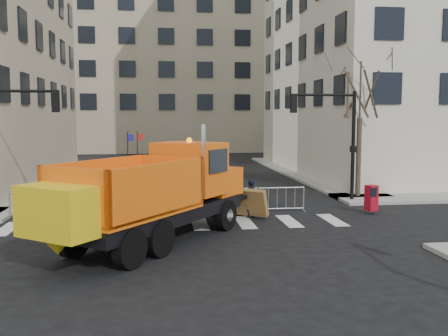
{
  "coord_description": "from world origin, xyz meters",
  "views": [
    {
      "loc": [
        -0.79,
        -13.67,
        4.18
      ],
      "look_at": [
        1.28,
        2.5,
        2.49
      ],
      "focal_mm": 40.0,
      "sensor_mm": 36.0,
      "label": 1
    }
  ],
  "objects": [
    {
      "name": "ground",
      "position": [
        0.0,
        0.0,
        0.0
      ],
      "size": [
        120.0,
        120.0,
        0.0
      ],
      "primitive_type": "plane",
      "color": "black",
      "rests_on": "ground"
    },
    {
      "name": "sidewalk_back",
      "position": [
        0.0,
        8.5,
        0.07
      ],
      "size": [
        64.0,
        5.0,
        0.15
      ],
      "primitive_type": "cube",
      "color": "gray",
      "rests_on": "ground"
    },
    {
      "name": "building_far",
      "position": [
        0.0,
        52.0,
        12.0
      ],
      "size": [
        30.0,
        18.0,
        24.0
      ],
      "primitive_type": "cube",
      "color": "tan",
      "rests_on": "ground"
    },
    {
      "name": "traffic_light_right",
      "position": [
        8.5,
        9.5,
        2.7
      ],
      "size": [
        0.18,
        0.18,
        5.4
      ],
      "primitive_type": "cylinder",
      "color": "black",
      "rests_on": "ground"
    },
    {
      "name": "crowd_barriers",
      "position": [
        -0.75,
        7.6,
        0.55
      ],
      "size": [
        12.6,
        0.6,
        1.1
      ],
      "primitive_type": null,
      "color": "#9EA0A5",
      "rests_on": "ground"
    },
    {
      "name": "street_tree",
      "position": [
        9.2,
        10.5,
        3.75
      ],
      "size": [
        3.0,
        3.0,
        7.5
      ],
      "primitive_type": null,
      "color": "#382B21",
      "rests_on": "ground"
    },
    {
      "name": "plow_truck",
      "position": [
        -1.06,
        2.55,
        1.74
      ],
      "size": [
        8.18,
        9.7,
        3.92
      ],
      "rotation": [
        0.0,
        0.0,
        0.93
      ],
      "color": "black",
      "rests_on": "ground"
    },
    {
      "name": "cop_a",
      "position": [
        2.89,
        6.39,
        0.81
      ],
      "size": [
        0.7,
        0.65,
        1.61
      ],
      "primitive_type": "imported",
      "rotation": [
        0.0,
        0.0,
        3.75
      ],
      "color": "black",
      "rests_on": "ground"
    },
    {
      "name": "cop_b",
      "position": [
        1.07,
        7.0,
        0.87
      ],
      "size": [
        1.02,
        0.91,
        1.74
      ],
      "primitive_type": "imported",
      "rotation": [
        0.0,
        0.0,
        2.78
      ],
      "color": "black",
      "rests_on": "ground"
    },
    {
      "name": "cop_c",
      "position": [
        2.43,
        7.0,
        0.95
      ],
      "size": [
        0.99,
        1.19,
        1.91
      ],
      "primitive_type": "imported",
      "rotation": [
        0.0,
        0.0,
        4.16
      ],
      "color": "black",
      "rests_on": "ground"
    },
    {
      "name": "worker",
      "position": [
        -3.75,
        9.0,
        1.18
      ],
      "size": [
        1.45,
        1.01,
        2.06
      ],
      "primitive_type": "imported",
      "rotation": [
        0.0,
        0.0,
        0.2
      ],
      "color": "#DDF21C",
      "rests_on": "sidewalk_back"
    },
    {
      "name": "newspaper_box",
      "position": [
        8.17,
        6.5,
        0.7
      ],
      "size": [
        0.56,
        0.53,
        1.1
      ],
      "primitive_type": "cube",
      "rotation": [
        0.0,
        0.0,
        0.36
      ],
      "color": "#A70C1D",
      "rests_on": "sidewalk_back"
    }
  ]
}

